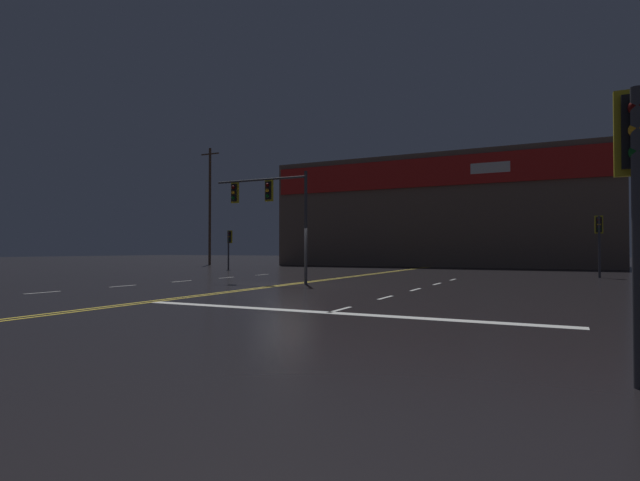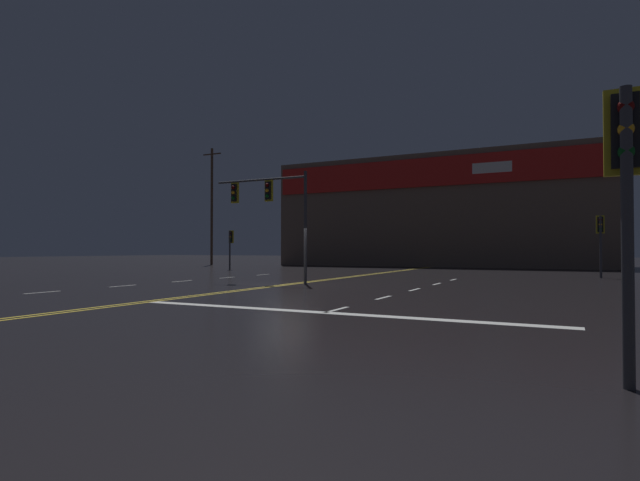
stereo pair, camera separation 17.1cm
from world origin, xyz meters
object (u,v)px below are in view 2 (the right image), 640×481
at_px(traffic_signal_corner_northwest, 231,241).
at_px(traffic_signal_corner_southeast, 626,166).
at_px(traffic_signal_median, 267,200).
at_px(streetlight_median_approach, 598,189).
at_px(traffic_signal_corner_northeast, 600,232).

bearing_deg(traffic_signal_corner_northwest, traffic_signal_corner_southeast, -46.10).
bearing_deg(traffic_signal_median, traffic_signal_corner_northwest, 132.57).
distance_m(traffic_signal_median, traffic_signal_corner_southeast, 18.64).
height_order(traffic_signal_corner_northwest, streetlight_median_approach, streetlight_median_approach).
relative_size(traffic_signal_median, streetlight_median_approach, 0.50).
bearing_deg(traffic_signal_corner_southeast, traffic_signal_corner_northwest, 133.90).
xyz_separation_m(traffic_signal_median, streetlight_median_approach, (14.77, 26.06, 2.53)).
distance_m(traffic_signal_median, traffic_signal_corner_northeast, 18.37).
xyz_separation_m(traffic_signal_median, traffic_signal_corner_northeast, (14.15, 11.63, -1.36)).
relative_size(traffic_signal_median, traffic_signal_corner_northwest, 1.66).
bearing_deg(streetlight_median_approach, traffic_signal_corner_northwest, -151.15).
height_order(traffic_signal_median, traffic_signal_corner_northeast, traffic_signal_median).
height_order(traffic_signal_median, traffic_signal_corner_northwest, traffic_signal_median).
xyz_separation_m(traffic_signal_corner_southeast, traffic_signal_corner_northwest, (-24.09, 25.04, -0.23)).
distance_m(traffic_signal_corner_northwest, streetlight_median_approach, 29.64).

